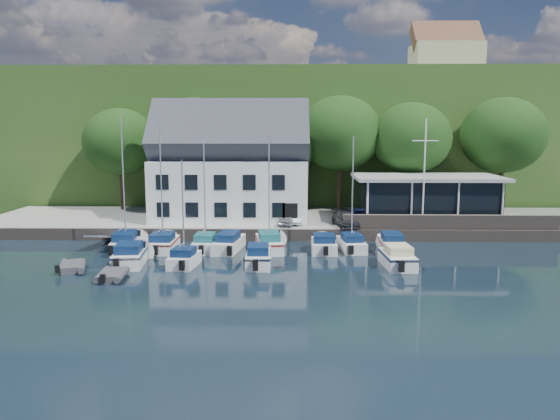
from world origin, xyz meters
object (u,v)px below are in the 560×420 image
Objects in this scene: car_silver at (288,219)px; boat_r1_5 at (324,243)px; harbor_building at (231,172)px; boat_r1_3 at (229,241)px; club_pavilion at (426,198)px; car_blue at (360,216)px; boat_r2_4 at (397,256)px; boat_r1_2 at (205,197)px; boat_r1_7 at (391,242)px; flagpole at (424,174)px; dinghy_1 at (112,274)px; boat_r1_6 at (352,198)px; dinghy_0 at (72,265)px; boat_r1_1 at (161,194)px; boat_r1_0 at (124,191)px; boat_r2_2 at (258,255)px; boat_r1_4 at (269,192)px; car_dgrey at (345,219)px; boat_r2_1 at (183,207)px; car_white at (298,218)px; boat_r2_0 at (130,253)px.

boat_r1_5 is at bearing -53.50° from car_silver.
boat_r1_3 is at bearing -85.31° from harbor_building.
car_blue is at bearing -162.27° from club_pavilion.
boat_r1_5 is (2.81, -6.01, -0.86)m from car_silver.
car_silver is at bearing 122.33° from boat_r2_4.
boat_r1_2 is at bearing -155.34° from club_pavilion.
boat_r1_7 is at bearing -24.50° from car_silver.
car_blue is at bearing 162.24° from flagpole.
boat_r1_2 is 10.18m from dinghy_1.
boat_r1_6 reaches higher than dinghy_0.
boat_r1_5 is at bearing 133.40° from boat_r2_4.
boat_r1_1 reaches higher than car_blue.
boat_r1_2 is (-6.34, -5.79, 2.65)m from car_silver.
boat_r1_0 is 6.16m from boat_r1_2.
dinghy_1 is at bearing -159.03° from boat_r1_6.
boat_r1_2 reaches higher than car_silver.
club_pavilion is at bearing 16.52° from car_blue.
club_pavilion reaches higher than boat_r2_2.
boat_r2_2 is 9.54m from boat_r2_4.
boat_r1_4 is (-1.41, -5.57, 3.02)m from car_silver.
car_dgrey is at bearing 177.13° from flagpole.
boat_r1_0 is 1.68× the size of boat_r2_2.
boat_r2_1 is 1.47× the size of boat_r2_2.
boat_r1_1 is 1.40× the size of boat_r1_7.
car_silver is 0.36× the size of boat_r1_4.
boat_r1_1 reaches higher than boat_r1_6.
boat_r1_4 is at bearing -179.47° from boat_r1_7.
car_silver is 0.82× the size of car_blue.
boat_r2_2 is 12.46m from dinghy_0.
car_blue is 20.35m from boat_r1_0.
car_white is 4.19m from car_dgrey.
boat_r1_4 reaches higher than club_pavilion.
boat_r1_5 is 15.93m from dinghy_1.
boat_r1_4 is 6.41m from boat_r1_6.
boat_r1_0 is at bearing -127.18° from harbor_building.
car_blue is 6.67m from flagpole.
boat_r1_1 is (2.87, 0.04, -0.27)m from boat_r1_0.
flagpole is 1.37× the size of boat_r1_3.
car_silver is 13.06m from boat_r2_1.
boat_r1_4 is 1.64× the size of boat_r2_2.
flagpole is at bearing 4.36° from boat_r1_0.
car_silver is 0.98× the size of car_white.
boat_r2_4 is (18.49, -0.24, -0.00)m from boat_r2_0.
car_silver is at bearing -33.00° from harbor_building.
boat_r1_1 is at bearing -168.15° from car_dgrey.
harbor_building reaches higher than dinghy_1.
dinghy_1 is (-23.67, -16.94, -2.71)m from club_pavilion.
boat_r2_0 is 2.02× the size of dinghy_0.
boat_r1_3 reaches higher than dinghy_0.
harbor_building reaches higher than club_pavilion.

